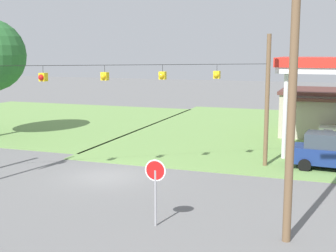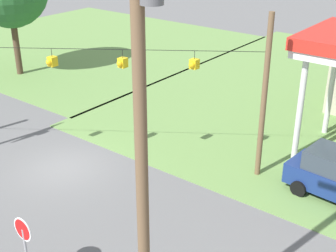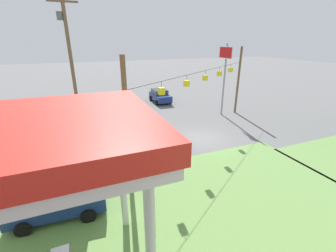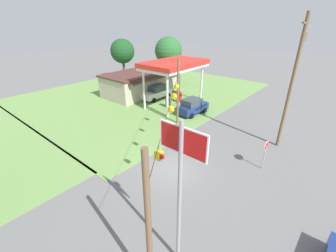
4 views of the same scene
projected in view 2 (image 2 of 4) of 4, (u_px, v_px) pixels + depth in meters
The scene contains 5 objects.
ground_plane at pixel (64, 168), 21.57m from camera, with size 160.00×160.00×0.00m, color slate.
grass_verge_opposite_corner at pixel (83, 43), 41.95m from camera, with size 24.00×24.00×0.04m, color #6B934C.
stop_sign_roadside at pixel (24, 237), 14.17m from camera, with size 0.80×0.08×2.50m.
utility_pole_main at pixel (142, 146), 9.80m from camera, with size 2.20×0.44×11.39m.
signal_span_gantry at pixel (55, 86), 19.86m from camera, with size 14.84×10.24×7.28m.
Camera 2 is at (15.31, -11.87, 10.82)m, focal length 50.00 mm.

